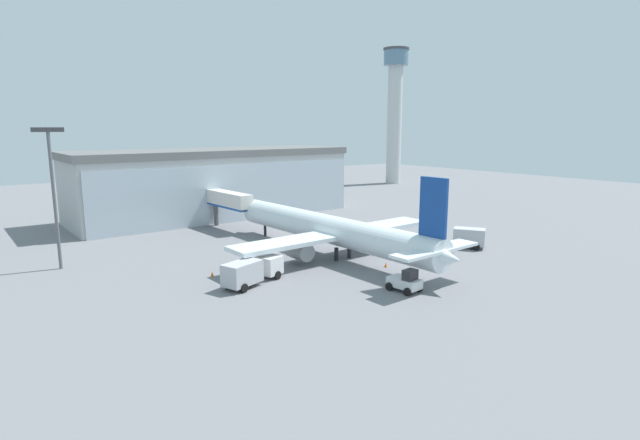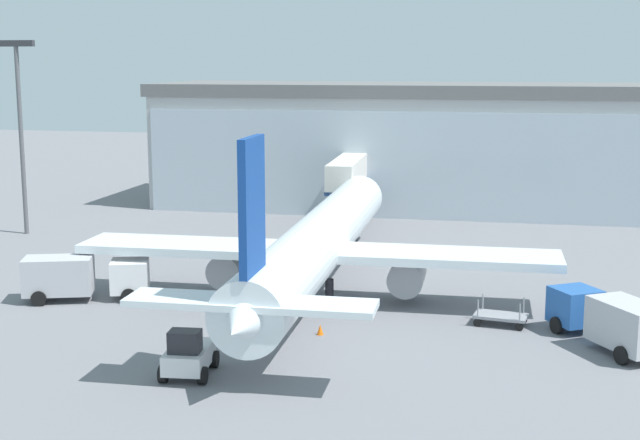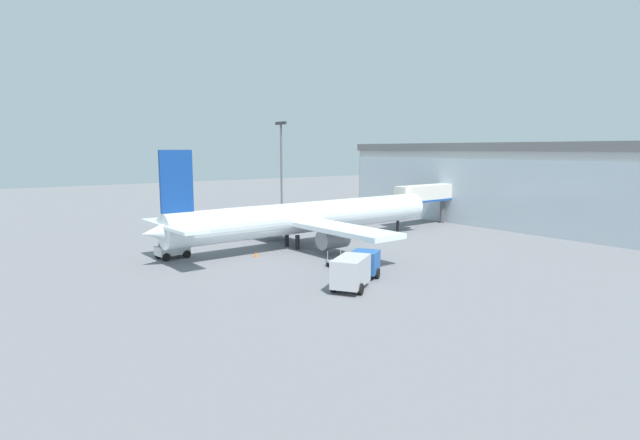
# 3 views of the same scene
# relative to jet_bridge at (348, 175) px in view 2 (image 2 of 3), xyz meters

# --- Properties ---
(ground) EXTENTS (240.00, 240.00, 0.00)m
(ground) POSITION_rel_jet_bridge_xyz_m (3.59, -28.65, -4.54)
(ground) COLOR slate
(terminal_building) EXTENTS (49.84, 17.16, 12.03)m
(terminal_building) POSITION_rel_jet_bridge_xyz_m (3.59, 12.89, 1.48)
(terminal_building) COLOR #AEAEAE
(terminal_building) RESTS_ON ground
(jet_bridge) EXTENTS (2.92, 11.20, 5.93)m
(jet_bridge) POSITION_rel_jet_bridge_xyz_m (0.00, 0.00, 0.00)
(jet_bridge) COLOR silver
(jet_bridge) RESTS_ON ground
(apron_light_mast) EXTENTS (3.20, 0.40, 15.83)m
(apron_light_mast) POSITION_rel_jet_bridge_xyz_m (-25.48, -9.05, 5.06)
(apron_light_mast) COLOR #59595E
(apron_light_mast) RESTS_ON ground
(airplane) EXTENTS (28.93, 38.78, 11.04)m
(airplane) POSITION_rel_jet_bridge_xyz_m (2.81, -22.93, -1.25)
(airplane) COLOR white
(airplane) RESTS_ON ground
(catering_truck) EXTENTS (7.61, 4.52, 2.65)m
(catering_truck) POSITION_rel_jet_bridge_xyz_m (-10.82, -27.10, -3.07)
(catering_truck) COLOR silver
(catering_truck) RESTS_ON ground
(fuel_truck) EXTENTS (5.88, 7.30, 2.65)m
(fuel_truck) POSITION_rel_jet_bridge_xyz_m (19.33, -29.28, -3.07)
(fuel_truck) COLOR #2659A5
(fuel_truck) RESTS_ON ground
(baggage_cart) EXTENTS (2.99, 1.96, 1.50)m
(baggage_cart) POSITION_rel_jet_bridge_xyz_m (13.90, -26.67, -4.04)
(baggage_cart) COLOR gray
(baggage_cart) RESTS_ON ground
(pushback_tug) EXTENTS (2.48, 3.39, 2.30)m
(pushback_tug) POSITION_rel_jet_bridge_xyz_m (0.25, -37.96, -3.56)
(pushback_tug) COLOR silver
(pushback_tug) RESTS_ON ground
(safety_cone_nose) EXTENTS (0.36, 0.36, 0.55)m
(safety_cone_nose) POSITION_rel_jet_bridge_xyz_m (4.71, -30.59, -4.26)
(safety_cone_nose) COLOR orange
(safety_cone_nose) RESTS_ON ground
(safety_cone_wingtip) EXTENTS (0.36, 0.36, 0.55)m
(safety_cone_wingtip) POSITION_rel_jet_bridge_xyz_m (-12.93, -22.14, -4.26)
(safety_cone_wingtip) COLOR orange
(safety_cone_wingtip) RESTS_ON ground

